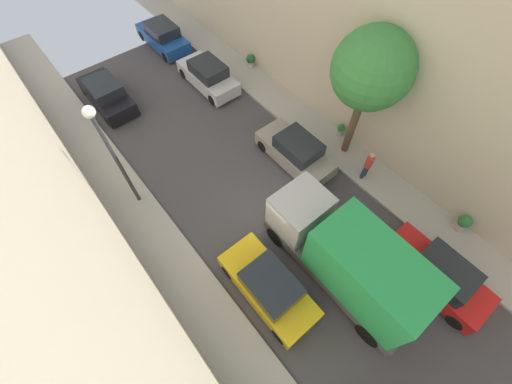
% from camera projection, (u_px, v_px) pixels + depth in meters
% --- Properties ---
extents(ground, '(32.00, 32.00, 0.00)m').
position_uv_depth(ground, '(281.00, 216.00, 14.78)').
color(ground, '#423F42').
extents(sidewalk_left, '(2.00, 44.00, 0.15)m').
position_uv_depth(sidewalk_left, '(189.00, 284.00, 12.99)').
color(sidewalk_left, '#A8A399').
rests_on(sidewalk_left, ground).
extents(sidewalk_right, '(2.00, 44.00, 0.15)m').
position_uv_depth(sidewalk_right, '(354.00, 161.00, 16.44)').
color(sidewalk_right, '#A8A399').
rests_on(sidewalk_right, ground).
extents(parked_car_left_2, '(1.78, 4.20, 1.57)m').
position_uv_depth(parked_car_left_2, '(269.00, 287.00, 12.29)').
color(parked_car_left_2, gold).
rests_on(parked_car_left_2, ground).
extents(parked_car_left_3, '(1.78, 4.20, 1.57)m').
position_uv_depth(parked_car_left_3, '(107.00, 94.00, 18.24)').
color(parked_car_left_3, black).
rests_on(parked_car_left_3, ground).
extents(parked_car_right_1, '(1.78, 4.20, 1.57)m').
position_uv_depth(parked_car_right_1, '(437.00, 274.00, 12.56)').
color(parked_car_right_1, red).
rests_on(parked_car_right_1, ground).
extents(parked_car_right_2, '(1.78, 4.20, 1.57)m').
position_uv_depth(parked_car_right_2, '(296.00, 152.00, 15.93)').
color(parked_car_right_2, gray).
rests_on(parked_car_right_2, ground).
extents(parked_car_right_3, '(1.78, 4.20, 1.57)m').
position_uv_depth(parked_car_right_3, '(208.00, 76.00, 19.13)').
color(parked_car_right_3, silver).
rests_on(parked_car_right_3, ground).
extents(parked_car_right_4, '(1.78, 4.20, 1.57)m').
position_uv_depth(parked_car_right_4, '(163.00, 36.00, 21.34)').
color(parked_car_right_4, '#194799').
rests_on(parked_car_right_4, ground).
extents(delivery_truck, '(2.26, 6.60, 3.38)m').
position_uv_depth(delivery_truck, '(349.00, 259.00, 11.77)').
color(delivery_truck, '#4C4C51').
rests_on(delivery_truck, ground).
extents(pedestrian, '(0.40, 0.36, 1.72)m').
position_uv_depth(pedestrian, '(368.00, 165.00, 15.04)').
color(pedestrian, '#2D334C').
rests_on(pedestrian, sidewalk_right).
extents(street_tree_1, '(3.32, 3.32, 6.48)m').
position_uv_depth(street_tree_1, '(372.00, 70.00, 12.75)').
color(street_tree_1, brown).
rests_on(street_tree_1, sidewalk_right).
extents(potted_plant_0, '(0.54, 0.54, 0.78)m').
position_uv_depth(potted_plant_0, '(250.00, 60.00, 20.20)').
color(potted_plant_0, '#B2A899').
rests_on(potted_plant_0, sidewalk_right).
extents(potted_plant_2, '(0.39, 0.39, 0.66)m').
position_uv_depth(potted_plant_2, '(341.00, 129.00, 17.05)').
color(potted_plant_2, '#B2A899').
rests_on(potted_plant_2, sidewalk_right).
extents(potted_plant_4, '(0.56, 0.56, 0.90)m').
position_uv_depth(potted_plant_4, '(464.00, 223.00, 13.87)').
color(potted_plant_4, '#B2A899').
rests_on(potted_plant_4, sidewalk_right).
extents(lamp_post, '(0.44, 0.44, 5.64)m').
position_uv_depth(lamp_post, '(109.00, 147.00, 12.00)').
color(lamp_post, '#333338').
rests_on(lamp_post, sidewalk_left).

